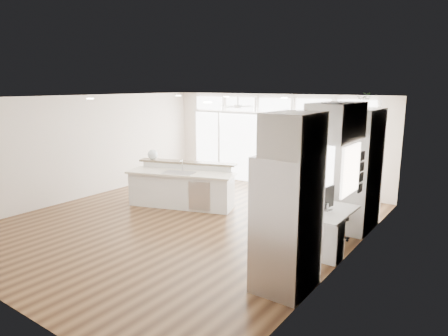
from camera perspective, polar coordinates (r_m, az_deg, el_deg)
The scene contains 23 objects.
floor at distance 8.92m, azimuth -5.48°, elevation -7.69°, with size 7.00×8.00×0.02m, color #3A2312.
ceiling at distance 8.41m, azimuth -5.85°, elevation 9.98°, with size 7.00×8.00×0.02m, color white.
wall_back at distance 11.83m, azimuth 7.21°, elevation 3.91°, with size 7.00×0.04×2.70m, color beige.
wall_left at distance 11.15m, azimuth -19.36°, elevation 2.85°, with size 0.04×8.00×2.70m, color beige.
wall_right at distance 6.84m, azimuth 17.06°, elevation -2.36°, with size 0.04×8.00×2.70m, color beige.
glass_wall at distance 11.82m, azimuth 7.03°, elevation 2.44°, with size 5.80×0.06×2.08m, color white.
transom_row at distance 11.68m, azimuth 7.20°, elevation 8.89°, with size 5.90×0.06×0.40m, color white.
desk_window at distance 7.08m, azimuth 17.64°, elevation -0.25°, with size 0.04×0.85×0.85m, color white.
ceiling_fan at distance 10.95m, azimuth 1.99°, elevation 9.30°, with size 1.16×1.16×0.32m, color silver.
recessed_lights at distance 8.57m, azimuth -4.95°, elevation 9.89°, with size 3.40×3.00×0.02m, color white.
oven_cabinet at distance 8.63m, azimuth 18.80°, elevation -0.26°, with size 0.64×1.20×2.50m, color white.
desk_nook at distance 7.51m, azimuth 14.66°, elevation -8.70°, with size 0.72×1.30×0.76m, color white.
upper_cabinets at distance 7.06m, azimuth 15.80°, elevation 6.40°, with size 0.64×1.30×0.64m, color white.
refrigerator at distance 5.87m, azimuth 8.92°, elevation -7.86°, with size 0.76×0.90×2.00m, color #B9B9BE.
fridge_cabinet at distance 5.55m, azimuth 9.91°, elevation 4.78°, with size 0.64×0.90×0.60m, color white.
framed_photos at distance 7.70m, azimuth 19.01°, elevation -0.55°, with size 0.06×0.22×0.80m, color black.
kitchen_island at distance 9.87m, azimuth -6.15°, elevation -2.52°, with size 2.66×1.00×1.06m, color white.
rug at distance 8.23m, azimuth 11.35°, elevation -9.47°, with size 0.95×0.69×0.01m, color #3D1E13.
office_chair at distance 8.02m, azimuth 15.22°, elevation -6.87°, with size 0.47×0.43×0.90m, color black.
fishbowl at distance 10.48m, azimuth -10.15°, elevation 1.90°, with size 0.26×0.26×0.26m, color silver.
monitor at distance 7.35m, azimuth 14.32°, elevation -4.20°, with size 0.09×0.53×0.44m, color black.
keyboard at distance 7.47m, azimuth 13.02°, elevation -5.58°, with size 0.13×0.33×0.02m, color white.
potted_plant at distance 8.47m, azimuth 19.42°, elevation 8.86°, with size 0.28×0.31×0.24m, color #2B5022.
Camera 1 is at (5.55, -6.32, 2.97)m, focal length 32.00 mm.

